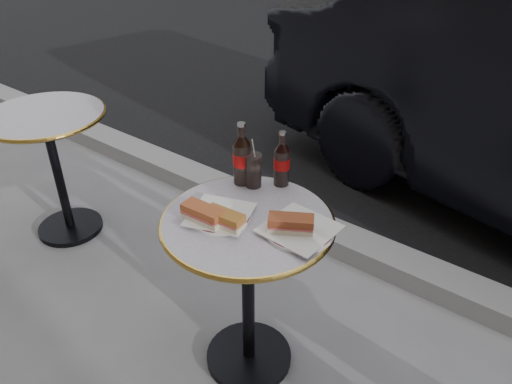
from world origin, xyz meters
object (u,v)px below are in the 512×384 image
Objects in this scene: plate_left at (220,216)px; cola_glass at (253,170)px; bistro_table at (248,296)px; cola_bottle_left at (242,154)px; plate_right at (299,230)px; cola_bottle_right at (282,159)px.

cola_glass reaches higher than plate_left.
bistro_table is 3.34× the size of plate_left.
plate_left is at bearing -148.93° from bistro_table.
cola_glass is (0.05, 0.01, -0.06)m from cola_bottle_left.
cola_bottle_left reaches higher than plate_right.
cola_bottle_left is at bearing -170.27° from cola_glass.
cola_bottle_right reaches higher than cola_glass.
bistro_table is 2.87× the size of cola_bottle_left.
bistro_table is 0.42m from plate_right.
cola_bottle_left is 1.14× the size of cola_bottle_right.
cola_bottle_right is (0.04, 0.32, 0.11)m from plate_left.
plate_right is at bearing 19.91° from plate_left.
plate_left is 0.25m from cola_glass.
cola_bottle_right is at bearing 33.22° from cola_bottle_left.
plate_right is 0.40m from cola_bottle_left.
plate_left is 0.29m from plate_right.
bistro_table is 0.38m from plate_left.
bistro_table is 3.26× the size of cola_bottle_right.
bistro_table is at bearing -81.11° from cola_bottle_right.
cola_bottle_left is at bearing 132.70° from bistro_table.
plate_left is 0.86× the size of cola_bottle_left.
cola_bottle_left is (-0.36, 0.14, 0.12)m from plate_right.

